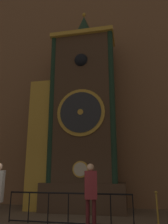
# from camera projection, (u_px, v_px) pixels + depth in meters

# --- Properties ---
(cathedral_back_wall) EXTENTS (24.00, 0.32, 14.49)m
(cathedral_back_wall) POSITION_uv_depth(u_px,v_px,m) (83.00, 67.00, 12.22)
(cathedral_back_wall) COLOR #936B4C
(cathedral_back_wall) RESTS_ON ground_plane
(clock_tower) EXTENTS (4.28, 1.77, 9.77)m
(clock_tower) POSITION_uv_depth(u_px,v_px,m) (77.00, 119.00, 10.19)
(clock_tower) COLOR brown
(clock_tower) RESTS_ON ground_plane
(railing_fence) EXTENTS (4.07, 0.05, 0.96)m
(railing_fence) POSITION_uv_depth(u_px,v_px,m) (68.00, 207.00, 6.92)
(railing_fence) COLOR black
(railing_fence) RESTS_ON ground_plane
(visitor_far) EXTENTS (0.38, 0.30, 1.84)m
(visitor_far) POSITION_uv_depth(u_px,v_px,m) (91.00, 190.00, 6.10)
(visitor_far) COLOR #461518
(visitor_far) RESTS_ON ground_plane
(stanchion_post) EXTENTS (0.28, 0.28, 1.05)m
(stanchion_post) POSITION_uv_depth(u_px,v_px,m) (158.00, 216.00, 6.50)
(stanchion_post) COLOR #B28E33
(stanchion_post) RESTS_ON ground_plane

